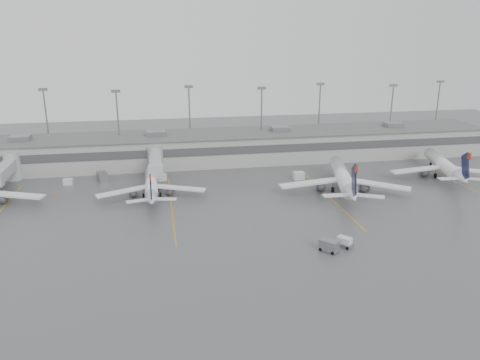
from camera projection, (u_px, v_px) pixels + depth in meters
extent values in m
plane|color=#535355|center=(281.00, 249.00, 79.64)|extent=(260.00, 260.00, 0.00)
cube|color=#AEAEA9|center=(228.00, 147.00, 132.83)|extent=(150.00, 16.00, 8.00)
cube|color=#47474C|center=(233.00, 151.00, 124.97)|extent=(150.00, 0.15, 2.20)
cube|color=#606060|center=(228.00, 133.00, 131.60)|extent=(152.00, 17.00, 0.30)
cube|color=slate|center=(20.00, 138.00, 122.08)|extent=(5.00, 4.00, 1.30)
cube|color=slate|center=(393.00, 125.00, 139.83)|extent=(5.00, 4.00, 1.30)
cylinder|color=gray|center=(47.00, 126.00, 131.47)|extent=(0.44, 0.44, 20.00)
cube|color=slate|center=(43.00, 89.00, 128.38)|extent=(2.40, 0.50, 0.80)
cylinder|color=gray|center=(119.00, 129.00, 127.82)|extent=(0.44, 0.44, 20.00)
cube|color=slate|center=(116.00, 91.00, 124.73)|extent=(2.40, 0.50, 0.80)
cylinder|color=gray|center=(190.00, 121.00, 138.23)|extent=(0.44, 0.44, 20.00)
cube|color=slate|center=(189.00, 87.00, 135.14)|extent=(2.40, 0.50, 0.80)
cylinder|color=gray|center=(261.00, 124.00, 134.58)|extent=(0.44, 0.44, 20.00)
cube|color=slate|center=(262.00, 88.00, 131.49)|extent=(2.40, 0.50, 0.80)
cylinder|color=gray|center=(319.00, 117.00, 144.99)|extent=(0.44, 0.44, 20.00)
cube|color=slate|center=(321.00, 84.00, 141.90)|extent=(2.40, 0.50, 0.80)
cylinder|color=gray|center=(390.00, 119.00, 141.34)|extent=(0.44, 0.44, 20.00)
cube|color=slate|center=(394.00, 85.00, 138.25)|extent=(2.40, 0.50, 0.80)
cylinder|color=gray|center=(436.00, 113.00, 151.76)|extent=(0.44, 0.44, 20.00)
cube|color=slate|center=(440.00, 82.00, 148.67)|extent=(2.40, 0.50, 0.80)
cylinder|color=#A8ABAE|center=(13.00, 166.00, 116.09)|extent=(4.00, 4.00, 7.00)
cube|color=#A8ABAE|center=(4.00, 170.00, 109.75)|extent=(2.80, 13.00, 2.60)
cylinder|color=#A8ABAE|center=(155.00, 159.00, 122.01)|extent=(4.00, 4.00, 7.00)
cube|color=#A8ABAE|center=(156.00, 163.00, 115.67)|extent=(2.80, 13.00, 2.60)
cube|color=#A8ABAE|center=(156.00, 172.00, 108.64)|extent=(3.40, 2.40, 3.00)
cylinder|color=gray|center=(156.00, 183.00, 109.51)|extent=(0.70, 0.70, 2.80)
cube|color=black|center=(157.00, 188.00, 109.83)|extent=(2.20, 1.20, 0.70)
cube|color=#D0970C|center=(172.00, 206.00, 99.19)|extent=(0.25, 40.00, 0.01)
cube|color=#D0970C|center=(328.00, 196.00, 105.11)|extent=(0.25, 40.00, 0.01)
cube|color=#D0970C|center=(468.00, 188.00, 111.02)|extent=(0.25, 40.00, 0.01)
cube|color=white|center=(13.00, 195.00, 99.27)|extent=(13.64, 6.26, 0.36)
cylinder|color=white|center=(151.00, 183.00, 105.57)|extent=(2.80, 19.62, 2.67)
cone|color=white|center=(151.00, 170.00, 115.93)|extent=(2.69, 2.51, 2.67)
cone|color=white|center=(152.00, 199.00, 94.36)|extent=(2.70, 4.47, 2.67)
cube|color=white|center=(123.00, 191.00, 102.36)|extent=(11.73, 5.85, 0.31)
cube|color=white|center=(180.00, 188.00, 104.54)|extent=(11.74, 5.72, 0.31)
cube|color=black|center=(151.00, 188.00, 93.16)|extent=(0.30, 5.02, 5.83)
cube|color=maroon|center=(150.00, 179.00, 91.37)|extent=(0.28, 1.80, 1.69)
cylinder|color=black|center=(152.00, 182.00, 113.77)|extent=(0.32, 0.80, 0.80)
cylinder|color=black|center=(143.00, 195.00, 104.24)|extent=(0.41, 0.98, 0.98)
cylinder|color=black|center=(160.00, 194.00, 104.89)|extent=(0.41, 0.98, 0.98)
cylinder|color=white|center=(342.00, 176.00, 108.78)|extent=(9.06, 24.14, 3.28)
cone|color=white|center=(335.00, 161.00, 121.68)|extent=(3.93, 3.77, 3.28)
cone|color=white|center=(352.00, 195.00, 94.81)|extent=(4.52, 6.11, 3.28)
cube|color=white|center=(310.00, 183.00, 106.63)|extent=(14.38, 3.79, 0.38)
cube|color=white|center=(378.00, 184.00, 105.63)|extent=(13.56, 9.98, 0.38)
cube|color=black|center=(354.00, 181.00, 93.33)|extent=(1.82, 6.05, 7.16)
cube|color=maroon|center=(356.00, 169.00, 91.12)|extent=(0.86, 2.23, 2.08)
cylinder|color=black|center=(336.00, 175.00, 118.99)|extent=(0.61, 1.05, 0.98)
cylinder|color=black|center=(333.00, 190.00, 107.66)|extent=(0.77, 1.29, 1.20)
cylinder|color=black|center=(353.00, 190.00, 107.36)|extent=(0.77, 1.29, 1.20)
cylinder|color=white|center=(443.00, 164.00, 119.31)|extent=(8.99, 22.70, 3.09)
cone|color=white|center=(428.00, 152.00, 131.45)|extent=(3.75, 3.60, 3.09)
cone|color=white|center=(463.00, 179.00, 106.17)|extent=(4.35, 5.79, 3.09)
cube|color=white|center=(416.00, 170.00, 117.44)|extent=(13.51, 3.30, 0.36)
cube|color=white|center=(476.00, 171.00, 116.21)|extent=(12.67, 9.61, 0.36)
cube|color=black|center=(465.00, 166.00, 104.77)|extent=(1.84, 5.68, 6.74)
cube|color=maroon|center=(469.00, 156.00, 102.69)|extent=(0.85, 2.09, 1.96)
cylinder|color=black|center=(431.00, 164.00, 128.92)|extent=(0.59, 0.99, 0.93)
cylinder|color=black|center=(435.00, 176.00, 118.30)|extent=(0.75, 1.22, 1.13)
cylinder|color=black|center=(453.00, 176.00, 117.93)|extent=(0.75, 1.22, 1.13)
cube|color=silver|center=(344.00, 242.00, 80.22)|extent=(2.69, 2.76, 1.78)
cube|color=slate|center=(344.00, 245.00, 80.38)|extent=(3.10, 3.18, 0.69)
cylinder|color=black|center=(337.00, 245.00, 80.39)|extent=(0.53, 0.56, 0.55)
cylinder|color=black|center=(341.00, 242.00, 81.58)|extent=(0.53, 0.56, 0.55)
cylinder|color=black|center=(347.00, 248.00, 79.23)|extent=(0.53, 0.56, 0.55)
cylinder|color=black|center=(351.00, 245.00, 80.42)|extent=(0.53, 0.56, 0.55)
cube|color=slate|center=(329.00, 245.00, 78.50)|extent=(3.44, 3.54, 1.91)
cylinder|color=black|center=(321.00, 249.00, 78.79)|extent=(0.60, 0.63, 0.63)
cylinder|color=black|center=(337.00, 250.00, 78.66)|extent=(0.60, 0.63, 0.63)
cube|color=silver|center=(68.00, 182.00, 112.92)|extent=(2.24, 1.58, 1.52)
cube|color=silver|center=(161.00, 177.00, 116.08)|extent=(2.80, 2.35, 1.69)
cube|color=silver|center=(299.00, 176.00, 117.06)|extent=(2.73, 1.89, 1.88)
cube|color=slate|center=(102.00, 177.00, 115.84)|extent=(3.16, 3.93, 2.13)
cone|color=#FF4A05|center=(54.00, 195.00, 104.86)|extent=(0.44, 0.44, 0.70)
cone|color=#FF4A05|center=(158.00, 187.00, 110.21)|extent=(0.38, 0.38, 0.60)
cone|color=#FF4A05|center=(298.00, 178.00, 117.22)|extent=(0.50, 0.50, 0.80)
cone|color=#FF4A05|center=(396.00, 170.00, 124.17)|extent=(0.46, 0.46, 0.73)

